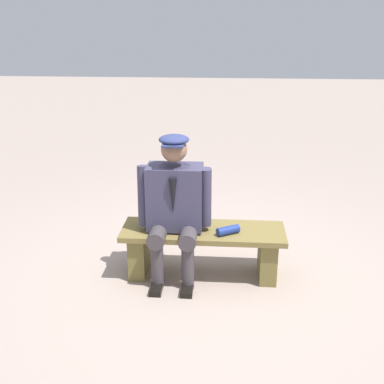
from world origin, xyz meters
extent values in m
plane|color=gray|center=(0.00, 0.00, 0.00)|extent=(30.00, 30.00, 0.00)
cube|color=olive|center=(0.00, 0.00, 0.42)|extent=(1.45, 0.47, 0.05)
cube|color=olive|center=(-0.58, 0.00, 0.20)|extent=(0.15, 0.40, 0.40)
cube|color=olive|center=(0.58, 0.00, 0.20)|extent=(0.15, 0.40, 0.40)
cube|color=#3C3953|center=(0.25, 0.00, 0.74)|extent=(0.48, 0.28, 0.57)
cylinder|color=#1E2338|center=(0.25, 0.00, 1.00)|extent=(0.26, 0.26, 0.06)
cone|color=black|center=(0.25, 0.15, 0.81)|extent=(0.07, 0.07, 0.31)
sphere|color=#8C664C|center=(0.25, 0.02, 1.18)|extent=(0.22, 0.22, 0.22)
ellipsoid|color=navy|center=(0.25, 0.02, 1.26)|extent=(0.26, 0.26, 0.08)
cube|color=navy|center=(0.25, 0.12, 1.23)|extent=(0.18, 0.10, 0.02)
cylinder|color=#413B3E|center=(0.12, 0.13, 0.46)|extent=(0.15, 0.42, 0.15)
cylinder|color=#413B3E|center=(0.12, 0.26, 0.23)|extent=(0.11, 0.11, 0.46)
cube|color=black|center=(0.12, 0.32, 0.03)|extent=(0.10, 0.24, 0.05)
cylinder|color=#3C3953|center=(-0.02, 0.04, 0.76)|extent=(0.10, 0.15, 0.54)
cylinder|color=#413B3E|center=(0.38, 0.13, 0.46)|extent=(0.15, 0.42, 0.15)
cylinder|color=#413B3E|center=(0.38, 0.26, 0.23)|extent=(0.11, 0.11, 0.46)
cube|color=black|center=(0.38, 0.32, 0.03)|extent=(0.10, 0.24, 0.05)
cylinder|color=#3C3953|center=(0.52, 0.04, 0.76)|extent=(0.11, 0.16, 0.54)
cylinder|color=navy|center=(-0.22, 0.09, 0.48)|extent=(0.21, 0.17, 0.07)
camera|label=1|loc=(-0.19, 3.88, 2.22)|focal=44.90mm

